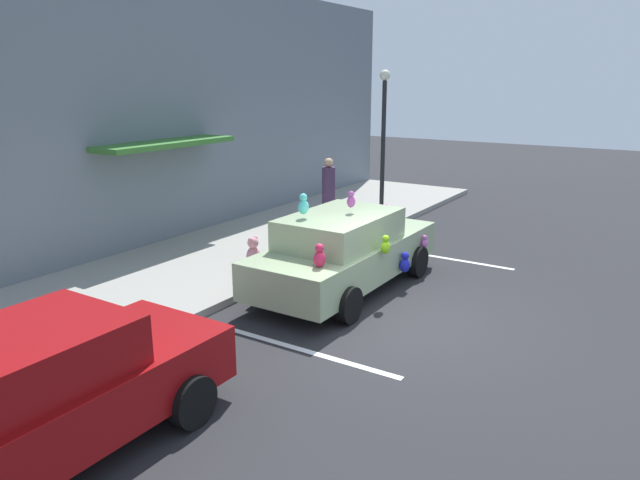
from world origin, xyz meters
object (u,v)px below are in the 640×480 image
Objects in this scene: parked_sedan_behind at (36,396)px; pedestrian_near_shopfront at (329,193)px; plush_covered_car at (345,250)px; teddy_bear_on_sidewalk at (253,252)px; street_lamp_post at (383,131)px.

parked_sedan_behind is 10.84m from pedestrian_near_shopfront.
teddy_bear_on_sidewalk is at bearing 93.78° from plush_covered_car.
pedestrian_near_shopfront is at bearing 15.47° from parked_sedan_behind.
street_lamp_post is 2.29× the size of pedestrian_near_shopfront.
teddy_bear_on_sidewalk is at bearing -170.18° from pedestrian_near_shopfront.
pedestrian_near_shopfront is at bearing 136.29° from street_lamp_post.
teddy_bear_on_sidewalk is 5.74m from street_lamp_post.
teddy_bear_on_sidewalk is at bearing 176.35° from street_lamp_post.
parked_sedan_behind is at bearing -160.91° from teddy_bear_on_sidewalk.
street_lamp_post reaches higher than teddy_bear_on_sidewalk.
plush_covered_car is at bearing 0.09° from parked_sedan_behind.
teddy_bear_on_sidewalk is at bearing 19.09° from parked_sedan_behind.
plush_covered_car is at bearing -144.56° from pedestrian_near_shopfront.
pedestrian_near_shopfront is (10.45, 2.89, 0.19)m from parked_sedan_behind.
plush_covered_car is 7.28× the size of teddy_bear_on_sidewalk.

